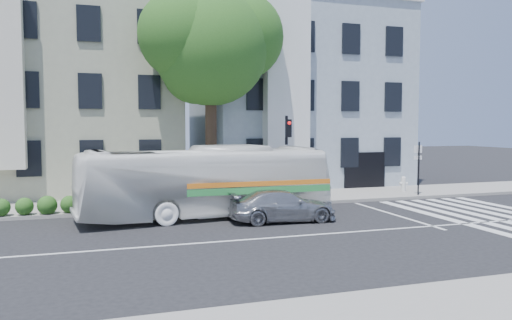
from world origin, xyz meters
name	(u,v)px	position (x,y,z in m)	size (l,w,h in m)	color
ground	(268,238)	(0.00, 0.00, 0.00)	(120.00, 120.00, 0.00)	black
sidewalk_far	(214,201)	(0.00, 8.00, 0.07)	(80.00, 4.00, 0.15)	gray
building_left	(65,95)	(-7.00, 15.00, 5.50)	(12.00, 10.00, 11.00)	gray
building_right	(294,99)	(7.00, 15.00, 5.50)	(12.00, 10.00, 11.00)	#8B97A6
street_tree	(211,42)	(0.06, 8.74, 7.83)	(7.30, 5.90, 11.10)	#2D2116
bus	(208,182)	(-1.07, 4.45, 1.46)	(10.47, 2.45, 2.92)	white
sedan	(283,206)	(1.52, 2.60, 0.61)	(4.23, 1.72, 1.23)	#A5A6AB
hedge	(47,205)	(-7.33, 6.30, 0.50)	(8.50, 0.84, 0.70)	#386922
traffic_signal	(287,147)	(3.38, 6.88, 2.72)	(0.44, 0.53, 4.21)	black
fire_hydrant	(403,184)	(10.58, 7.84, 0.58)	(0.47, 0.27, 0.83)	silver
far_sign_pole	(418,162)	(10.48, 6.43, 1.88)	(0.50, 0.17, 2.76)	black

